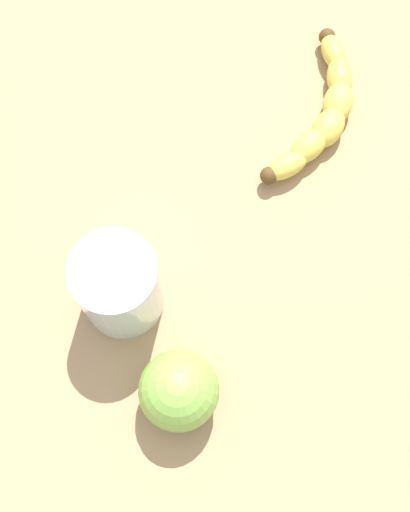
# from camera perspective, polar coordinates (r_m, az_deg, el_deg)

# --- Properties ---
(wooden_tabletop) EXTENTS (1.20, 1.20, 0.03)m
(wooden_tabletop) POSITION_cam_1_polar(r_m,az_deg,el_deg) (0.78, 0.87, 5.65)
(wooden_tabletop) COLOR tan
(wooden_tabletop) RESTS_ON ground
(banana) EXTENTS (0.17, 0.16, 0.03)m
(banana) POSITION_cam_1_polar(r_m,az_deg,el_deg) (0.80, 10.20, 12.12)
(banana) COLOR #DEC74B
(banana) RESTS_ON wooden_tabletop
(smoothie_glass) EXTENTS (0.09, 0.09, 0.11)m
(smoothie_glass) POSITION_cam_1_polar(r_m,az_deg,el_deg) (0.67, -7.43, -2.65)
(smoothie_glass) COLOR silver
(smoothie_glass) RESTS_ON wooden_tabletop
(green_apple_fruit) EXTENTS (0.08, 0.08, 0.08)m
(green_apple_fruit) POSITION_cam_1_polar(r_m,az_deg,el_deg) (0.66, -2.28, -11.52)
(green_apple_fruit) COLOR #84B747
(green_apple_fruit) RESTS_ON wooden_tabletop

